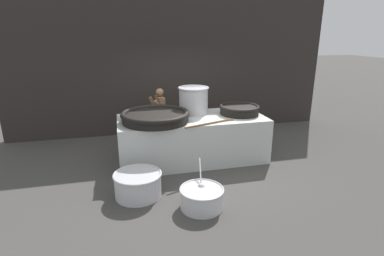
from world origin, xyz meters
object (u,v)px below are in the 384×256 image
at_px(giant_wok_far, 239,109).
at_px(prep_bowl_meat, 138,183).
at_px(stock_pot, 193,100).
at_px(cook, 160,114).
at_px(prep_bowl_vegetables, 202,197).
at_px(giant_wok_near, 155,116).

height_order(giant_wok_far, prep_bowl_meat, giant_wok_far).
relative_size(giant_wok_far, stock_pot, 1.30).
bearing_deg(cook, prep_bowl_vegetables, 83.62).
relative_size(giant_wok_far, prep_bowl_vegetables, 0.97).
relative_size(giant_wok_near, prep_bowl_vegetables, 1.52).
height_order(giant_wok_near, prep_bowl_meat, giant_wok_near).
xyz_separation_m(giant_wok_near, stock_pot, (0.95, 0.48, 0.21)).
height_order(stock_pot, prep_bowl_meat, stock_pot).
relative_size(cook, prep_bowl_meat, 1.70).
distance_m(giant_wok_near, prep_bowl_meat, 1.60).
height_order(giant_wok_near, giant_wok_far, giant_wok_near).
height_order(cook, prep_bowl_meat, cook).
xyz_separation_m(giant_wok_far, prep_bowl_meat, (-2.45, -1.40, -0.86)).
bearing_deg(prep_bowl_vegetables, giant_wok_far, 54.44).
bearing_deg(giant_wok_far, stock_pot, 162.21).
xyz_separation_m(cook, prep_bowl_meat, (-0.77, -2.58, -0.55)).
distance_m(cook, prep_bowl_meat, 2.75).
bearing_deg(giant_wok_near, cook, 78.31).
xyz_separation_m(stock_pot, prep_bowl_meat, (-1.44, -1.72, -1.07)).
xyz_separation_m(giant_wok_near, giant_wok_far, (1.95, 0.15, -0.00)).
bearing_deg(giant_wok_far, cook, 144.84).
bearing_deg(giant_wok_near, giant_wok_far, 4.51).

